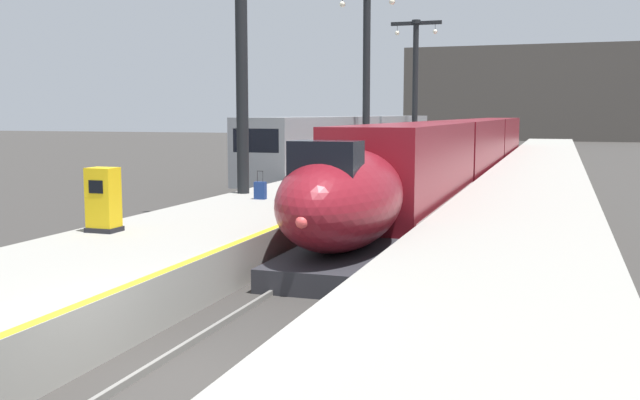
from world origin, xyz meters
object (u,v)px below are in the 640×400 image
at_px(highspeed_train_main, 465,149).
at_px(ticket_machine_yellow, 103,202).
at_px(station_column_mid, 241,31).
at_px(rolling_suitcase, 260,190).
at_px(station_column_far, 367,59).
at_px(regional_train_adjacent, 360,140).
at_px(passenger_near_edge, 312,172).
at_px(station_column_distant, 415,74).

xyz_separation_m(highspeed_train_main, ticket_machine_yellow, (-5.55, -26.55, -0.17)).
bearing_deg(station_column_mid, rolling_suitcase, -48.79).
relative_size(station_column_mid, station_column_far, 0.96).
relative_size(station_column_far, ticket_machine_yellow, 6.45).
xyz_separation_m(regional_train_adjacent, station_column_far, (2.20, -6.70, 5.04)).
bearing_deg(highspeed_train_main, regional_train_adjacent, 139.45).
bearing_deg(ticket_machine_yellow, rolling_suitcase, 82.64).
bearing_deg(highspeed_train_main, passenger_near_edge, -97.86).
relative_size(regional_train_adjacent, station_column_distant, 3.58).
xyz_separation_m(regional_train_adjacent, passenger_near_edge, (5.46, -26.02, -0.09)).
distance_m(station_column_distant, ticket_machine_yellow, 42.21).
relative_size(station_column_far, rolling_suitcase, 10.50).
distance_m(regional_train_adjacent, station_column_mid, 24.95).
relative_size(passenger_near_edge, rolling_suitcase, 1.72).
xyz_separation_m(passenger_near_edge, ticket_machine_yellow, (-2.91, -7.46, -0.25)).
height_order(highspeed_train_main, station_column_mid, station_column_mid).
bearing_deg(regional_train_adjacent, highspeed_train_main, -40.55).
height_order(station_column_far, passenger_near_edge, station_column_far).
relative_size(passenger_near_edge, ticket_machine_yellow, 1.06).
xyz_separation_m(regional_train_adjacent, rolling_suitcase, (3.53, -25.90, -0.77)).
xyz_separation_m(station_column_far, rolling_suitcase, (1.33, -19.20, -5.82)).
bearing_deg(station_column_distant, regional_train_adjacent, -104.68).
distance_m(station_column_mid, passenger_near_edge, 6.11).
distance_m(station_column_distant, passenger_near_edge, 34.94).
height_order(station_column_mid, ticket_machine_yellow, station_column_mid).
xyz_separation_m(station_column_mid, ticket_machine_yellow, (0.35, -9.09, -5.15)).
distance_m(station_column_mid, station_column_distant, 32.78).
relative_size(station_column_far, passenger_near_edge, 6.10).
height_order(station_column_mid, station_column_far, station_column_far).
bearing_deg(station_column_distant, rolling_suitcase, -87.78).
xyz_separation_m(highspeed_train_main, rolling_suitcase, (-4.57, -18.97, -0.61)).
distance_m(rolling_suitcase, ticket_machine_yellow, 7.65).
bearing_deg(station_column_far, highspeed_train_main, -2.21).
relative_size(highspeed_train_main, passenger_near_edge, 33.32).
relative_size(station_column_mid, passenger_near_edge, 5.84).
relative_size(regional_train_adjacent, passenger_near_edge, 21.66).
bearing_deg(highspeed_train_main, rolling_suitcase, -103.55).
bearing_deg(regional_train_adjacent, passenger_near_edge, -78.14).
relative_size(station_column_mid, ticket_machine_yellow, 6.17).
bearing_deg(rolling_suitcase, highspeed_train_main, 76.45).
relative_size(station_column_distant, passenger_near_edge, 6.05).
bearing_deg(rolling_suitcase, passenger_near_edge, -3.40).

